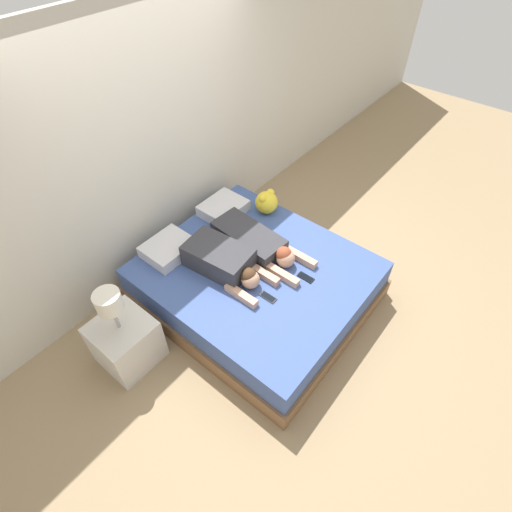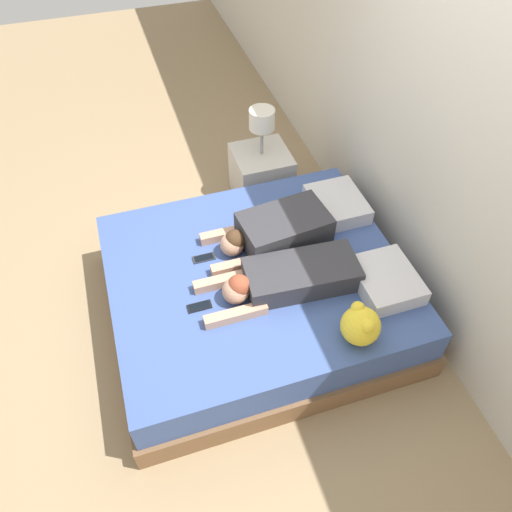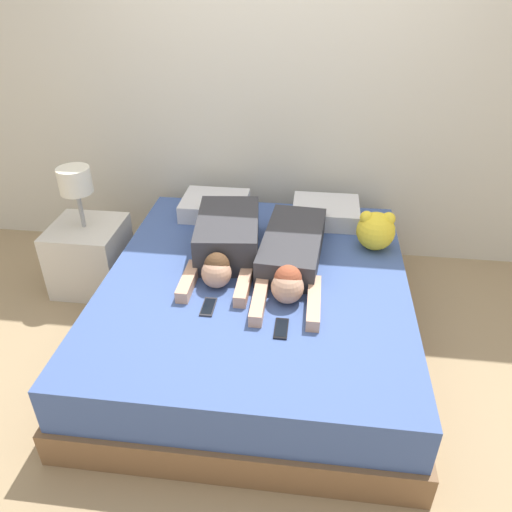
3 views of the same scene
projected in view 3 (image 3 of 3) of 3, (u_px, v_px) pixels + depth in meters
ground_plane at (256, 339)px, 3.20m from camera, size 12.00×12.00×0.00m
wall_back at (277, 86)px, 3.51m from camera, size 12.00×0.06×2.60m
bed at (256, 310)px, 3.08m from camera, size 1.83×2.08×0.48m
pillow_head_left at (215, 206)px, 3.62m from camera, size 0.46×0.39×0.12m
pillow_head_right at (326, 212)px, 3.53m from camera, size 0.46×0.39×0.12m
person_left at (226, 241)px, 3.09m from camera, size 0.44×0.92×0.24m
person_right at (292, 254)px, 3.01m from camera, size 0.40×1.10×0.21m
cell_phone_left at (208, 307)px, 2.70m from camera, size 0.07×0.16×0.01m
cell_phone_right at (281, 329)px, 2.55m from camera, size 0.07×0.16×0.01m
plush_toy at (376, 230)px, 3.17m from camera, size 0.25×0.25×0.26m
nightstand at (90, 251)px, 3.57m from camera, size 0.49×0.49×0.92m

